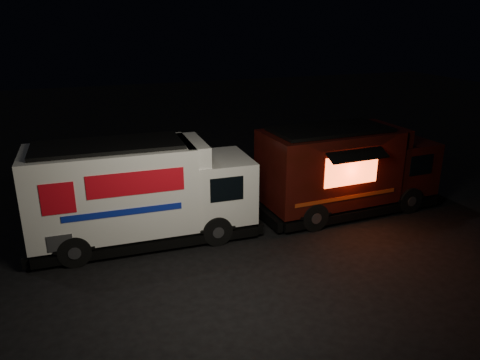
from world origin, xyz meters
name	(u,v)px	position (x,y,z in m)	size (l,w,h in m)	color
ground	(230,245)	(0.00, 0.00, 0.00)	(80.00, 80.00, 0.00)	black
white_truck	(144,191)	(-2.49, 1.41, 1.71)	(7.55, 2.57, 3.42)	white
red_truck	(349,168)	(5.25, 1.33, 1.66)	(7.15, 2.63, 3.33)	#390C0A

